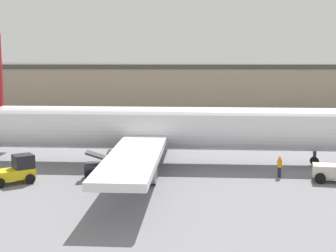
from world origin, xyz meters
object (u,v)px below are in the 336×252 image
ground_crew_worker (279,166)px  belt_loader_truck (109,165)px  airplane (156,129)px  baggage_tug (16,170)px

ground_crew_worker → belt_loader_truck: 12.75m
airplane → baggage_tug: bearing=-142.6°
airplane → belt_loader_truck: 6.37m
baggage_tug → belt_loader_truck: size_ratio=1.12×
baggage_tug → belt_loader_truck: belt_loader_truck is taller
airplane → ground_crew_worker: 10.69m
ground_crew_worker → belt_loader_truck: bearing=177.0°
belt_loader_truck → baggage_tug: bearing=-166.7°
baggage_tug → airplane: bearing=0.7°
airplane → baggage_tug: (-9.87, -6.61, -2.00)m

